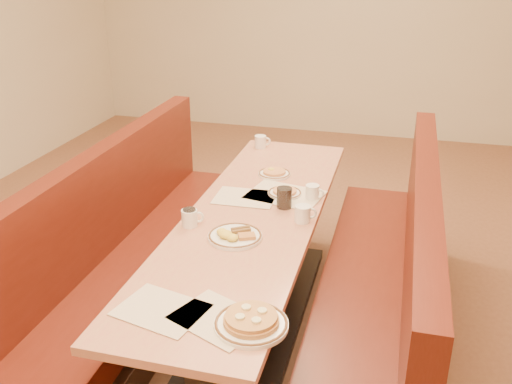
% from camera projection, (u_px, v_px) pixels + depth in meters
% --- Properties ---
extents(ground, '(8.00, 8.00, 0.00)m').
position_uv_depth(ground, '(253.00, 327.00, 3.40)').
color(ground, '#9E6647').
rests_on(ground, ground).
extents(diner_table, '(0.70, 2.50, 0.75)m').
position_uv_depth(diner_table, '(252.00, 274.00, 3.26)').
color(diner_table, black).
rests_on(diner_table, ground).
extents(booth_left, '(0.55, 2.50, 1.05)m').
position_uv_depth(booth_left, '(135.00, 259.00, 3.43)').
color(booth_left, '#4C3326').
rests_on(booth_left, ground).
extents(booth_right, '(0.55, 2.50, 1.05)m').
position_uv_depth(booth_right, '(383.00, 294.00, 3.09)').
color(booth_right, '#4C3326').
rests_on(booth_right, ground).
extents(placemat_near_left, '(0.39, 0.33, 0.00)m').
position_uv_depth(placemat_near_left, '(161.00, 310.00, 2.29)').
color(placemat_near_left, beige).
rests_on(placemat_near_left, diner_table).
extents(placemat_near_right, '(0.41, 0.37, 0.00)m').
position_uv_depth(placemat_near_right, '(218.00, 319.00, 2.23)').
color(placemat_near_right, beige).
rests_on(placemat_near_right, diner_table).
extents(placemat_far_left, '(0.36, 0.27, 0.00)m').
position_uv_depth(placemat_far_left, '(245.00, 197.00, 3.31)').
color(placemat_far_left, beige).
rests_on(placemat_far_left, diner_table).
extents(placemat_far_right, '(0.47, 0.39, 0.00)m').
position_uv_depth(placemat_far_right, '(285.00, 195.00, 3.34)').
color(placemat_far_right, beige).
rests_on(placemat_far_right, diner_table).
extents(pancake_plate, '(0.29, 0.29, 0.06)m').
position_uv_depth(pancake_plate, '(251.00, 322.00, 2.18)').
color(pancake_plate, white).
rests_on(pancake_plate, diner_table).
extents(eggs_plate, '(0.27, 0.27, 0.06)m').
position_uv_depth(eggs_plate, '(234.00, 236.00, 2.84)').
color(eggs_plate, white).
rests_on(eggs_plate, diner_table).
extents(extra_plate_mid, '(0.20, 0.20, 0.04)m').
position_uv_depth(extra_plate_mid, '(285.00, 192.00, 3.35)').
color(extra_plate_mid, white).
rests_on(extra_plate_mid, diner_table).
extents(extra_plate_far, '(0.21, 0.21, 0.04)m').
position_uv_depth(extra_plate_far, '(274.00, 173.00, 3.63)').
color(extra_plate_far, white).
rests_on(extra_plate_far, diner_table).
extents(coffee_mug_a, '(0.12, 0.08, 0.09)m').
position_uv_depth(coffee_mug_a, '(303.00, 213.00, 3.01)').
color(coffee_mug_a, white).
rests_on(coffee_mug_a, diner_table).
extents(coffee_mug_b, '(0.11, 0.08, 0.09)m').
position_uv_depth(coffee_mug_b, '(190.00, 218.00, 2.96)').
color(coffee_mug_b, white).
rests_on(coffee_mug_b, diner_table).
extents(coffee_mug_c, '(0.11, 0.08, 0.08)m').
position_uv_depth(coffee_mug_c, '(313.00, 192.00, 3.28)').
color(coffee_mug_c, white).
rests_on(coffee_mug_c, diner_table).
extents(coffee_mug_d, '(0.11, 0.08, 0.09)m').
position_uv_depth(coffee_mug_d, '(261.00, 141.00, 4.12)').
color(coffee_mug_d, white).
rests_on(coffee_mug_d, diner_table).
extents(soda_tumbler_near, '(0.07, 0.07, 0.10)m').
position_uv_depth(soda_tumbler_near, '(190.00, 217.00, 2.96)').
color(soda_tumbler_near, black).
rests_on(soda_tumbler_near, diner_table).
extents(soda_tumbler_mid, '(0.08, 0.08, 0.12)m').
position_uv_depth(soda_tumbler_mid, '(284.00, 198.00, 3.17)').
color(soda_tumbler_mid, black).
rests_on(soda_tumbler_mid, diner_table).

